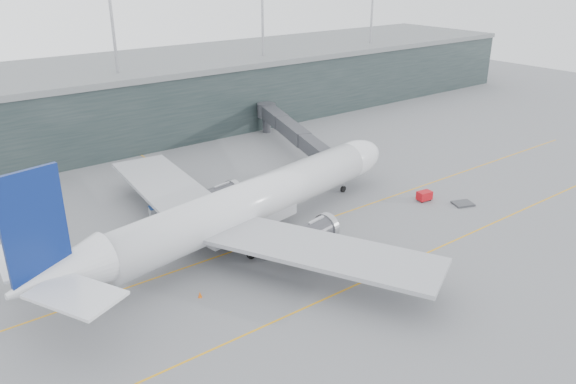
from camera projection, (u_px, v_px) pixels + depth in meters
ground at (228, 237)px, 78.44m from camera, size 320.00×320.00×0.00m
taxiline_a at (244, 247)px, 75.51m from camera, size 160.00×0.25×0.02m
taxiline_b at (321, 300)px, 63.78m from camera, size 160.00×0.25×0.02m
taxiline_lead_main at (191, 186)px, 95.91m from camera, size 0.25×60.00×0.02m
terminal at (81, 104)px, 118.03m from camera, size 240.00×36.00×29.00m
main_aircraft at (249, 204)px, 76.62m from camera, size 63.14×58.57×17.77m
jet_bridge at (281, 131)px, 109.47m from camera, size 16.43×42.98×6.56m
gse_cart at (424, 196)px, 89.83m from camera, size 2.48×1.74×1.58m
baggage_dolly at (463, 204)px, 88.61m from camera, size 3.70×3.36×0.30m
uld_a at (156, 213)px, 83.04m from camera, size 2.64×2.30×2.09m
uld_b at (178, 205)px, 86.14m from camera, size 2.50×2.20×1.93m
uld_c at (181, 207)px, 85.32m from camera, size 2.29×1.85×2.07m
cone_nose at (426, 191)px, 92.97m from camera, size 0.44×0.44×0.71m
cone_wing_stbd at (370, 281)px, 67.12m from camera, size 0.40×0.40×0.63m
cone_wing_port at (250, 192)px, 92.74m from camera, size 0.38×0.38×0.61m
cone_tail at (200, 294)px, 64.24m from camera, size 0.47×0.47×0.75m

